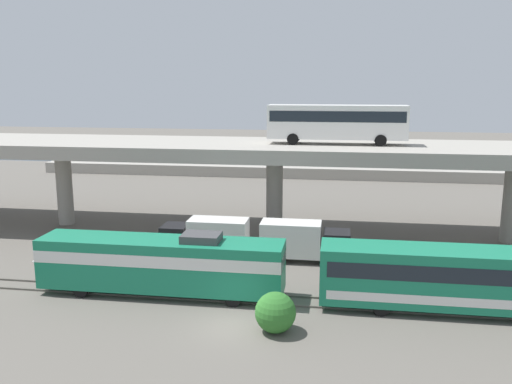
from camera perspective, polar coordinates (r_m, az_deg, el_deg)
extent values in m
plane|color=#605B54|center=(31.69, -2.51, -13.85)|extent=(260.00, 260.00, 0.00)
cube|color=#59544C|center=(34.59, -1.44, -11.50)|extent=(110.00, 0.12, 0.12)
cube|color=#59544C|center=(35.94, -1.02, -10.59)|extent=(110.00, 0.12, 0.12)
cube|color=#197A56|center=(35.84, -9.91, -7.38)|extent=(15.85, 3.00, 3.20)
cube|color=silver|center=(35.66, -9.95, -6.51)|extent=(15.85, 3.04, 0.77)
cone|color=silver|center=(39.13, -21.06, -6.87)|extent=(2.16, 2.85, 2.85)
cube|color=black|center=(38.01, -19.05, -5.34)|extent=(2.16, 2.70, 1.02)
cube|color=#3F3F42|center=(34.54, -5.75, -4.77)|extent=(2.40, 1.80, 0.50)
cylinder|color=black|center=(37.06, -17.89, -9.77)|extent=(0.96, 0.18, 0.96)
cylinder|color=black|center=(39.33, -16.14, -8.43)|extent=(0.96, 0.18, 0.96)
cylinder|color=black|center=(33.96, -2.45, -11.18)|extent=(0.96, 0.18, 0.96)
cylinder|color=black|center=(36.42, -1.62, -9.58)|extent=(0.96, 0.18, 0.96)
cube|color=#197A56|center=(35.35, 24.07, -8.36)|extent=(20.83, 3.00, 3.40)
cube|color=black|center=(35.16, 24.15, -7.42)|extent=(19.99, 3.04, 0.95)
cube|color=silver|center=(35.67, 23.94, -9.81)|extent=(19.99, 3.04, 0.54)
cylinder|color=black|center=(33.52, 12.98, -11.83)|extent=(0.92, 0.18, 0.92)
cylinder|color=black|center=(36.01, 12.68, -10.15)|extent=(0.92, 0.18, 0.92)
cube|color=#9E998E|center=(48.79, 1.98, 4.43)|extent=(96.00, 10.97, 1.20)
cylinder|color=#9E998E|center=(55.62, -19.41, 0.36)|extent=(1.50, 1.50, 7.01)
cylinder|color=#9E998E|center=(49.46, 1.95, -0.30)|extent=(1.50, 1.50, 7.01)
cylinder|color=#9E998E|center=(51.29, 25.21, -0.97)|extent=(1.50, 1.50, 7.01)
cube|color=silver|center=(48.30, 8.46, 7.28)|extent=(12.00, 2.55, 2.90)
cube|color=black|center=(48.27, 8.48, 7.90)|extent=(11.52, 2.59, 0.93)
cube|color=black|center=(48.67, 1.39, 7.84)|extent=(0.08, 2.30, 1.74)
cylinder|color=black|center=(47.38, 3.87, 5.54)|extent=(1.00, 0.26, 1.00)
cylinder|color=black|center=(49.79, 4.11, 5.82)|extent=(1.00, 0.26, 1.00)
cylinder|color=black|center=(47.34, 12.92, 5.27)|extent=(1.00, 0.26, 1.00)
cylinder|color=black|center=(49.75, 12.73, 5.56)|extent=(1.00, 0.26, 1.00)
cube|color=black|center=(42.02, 8.44, -5.43)|extent=(2.00, 2.30, 2.00)
cube|color=silver|center=(42.07, 3.67, -4.88)|extent=(4.60, 2.30, 2.60)
cylinder|color=black|center=(43.35, 8.03, -6.27)|extent=(0.88, 0.28, 0.88)
cylinder|color=black|center=(41.28, 7.98, -7.19)|extent=(0.88, 0.28, 0.88)
cylinder|color=black|center=(43.58, 2.45, -6.07)|extent=(0.88, 0.28, 0.88)
cylinder|color=black|center=(41.52, 2.11, -6.97)|extent=(0.88, 0.28, 0.88)
cube|color=black|center=(43.88, -8.43, -4.71)|extent=(2.00, 2.30, 2.00)
cube|color=silver|center=(42.92, -3.96, -4.56)|extent=(4.60, 2.30, 2.60)
cylinder|color=black|center=(43.09, -8.45, -6.40)|extent=(0.88, 0.28, 0.88)
cylinder|color=black|center=(45.08, -7.63, -5.57)|extent=(0.88, 0.28, 0.88)
cylinder|color=black|center=(42.07, -2.91, -6.73)|extent=(0.88, 0.28, 0.88)
cylinder|color=black|center=(44.11, -2.34, -5.86)|extent=(0.88, 0.28, 0.88)
cube|color=#9E998E|center=(84.26, 4.76, 2.65)|extent=(77.23, 13.40, 1.55)
cube|color=silver|center=(86.46, -11.47, 3.65)|extent=(4.58, 1.81, 0.70)
cube|color=#1E232B|center=(86.47, -11.63, 4.04)|extent=(2.01, 1.59, 0.48)
cylinder|color=black|center=(86.84, -10.38, 3.49)|extent=(0.64, 0.20, 0.64)
cylinder|color=black|center=(85.23, -10.76, 3.33)|extent=(0.64, 0.20, 0.64)
cylinder|color=black|center=(87.80, -12.14, 3.50)|extent=(0.64, 0.20, 0.64)
cylinder|color=black|center=(86.21, -12.54, 3.35)|extent=(0.64, 0.20, 0.64)
cube|color=#9E998C|center=(87.16, 21.27, 3.16)|extent=(4.25, 1.84, 0.70)
cube|color=#1E232B|center=(87.13, 21.43, 3.54)|extent=(1.87, 1.62, 0.48)
cylinder|color=black|center=(86.08, 20.52, 2.88)|extent=(0.64, 0.20, 0.64)
cylinder|color=black|center=(87.77, 20.29, 3.05)|extent=(0.64, 0.20, 0.64)
cylinder|color=black|center=(86.66, 22.22, 2.81)|extent=(0.64, 0.20, 0.64)
cylinder|color=black|center=(88.34, 21.96, 2.98)|extent=(0.64, 0.20, 0.64)
cube|color=black|center=(82.08, 17.08, 2.97)|extent=(4.15, 1.80, 0.70)
cube|color=#1E232B|center=(82.03, 17.24, 3.37)|extent=(1.83, 1.59, 0.48)
cylinder|color=black|center=(81.11, 16.25, 2.67)|extent=(0.64, 0.20, 0.64)
cylinder|color=black|center=(82.79, 16.10, 2.85)|extent=(0.64, 0.20, 0.64)
cylinder|color=black|center=(81.49, 18.04, 2.60)|extent=(0.64, 0.20, 0.64)
cylinder|color=black|center=(83.16, 17.86, 2.78)|extent=(0.64, 0.20, 0.64)
cube|color=silver|center=(92.28, -10.56, 4.16)|extent=(4.45, 1.81, 0.70)
cube|color=#1E232B|center=(92.14, -10.44, 4.52)|extent=(1.96, 1.59, 0.48)
cylinder|color=black|center=(91.99, -11.54, 3.88)|extent=(0.64, 0.20, 0.64)
cylinder|color=black|center=(93.59, -11.18, 4.02)|extent=(0.64, 0.20, 0.64)
cylinder|color=black|center=(91.07, -9.90, 3.86)|extent=(0.64, 0.20, 0.64)
cylinder|color=black|center=(92.69, -9.57, 4.00)|extent=(0.64, 0.20, 0.64)
cube|color=navy|center=(107.11, 5.62, 4.08)|extent=(140.00, 36.00, 0.01)
sphere|color=#2E702A|center=(30.56, 2.05, -12.49)|extent=(2.28, 2.28, 2.28)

